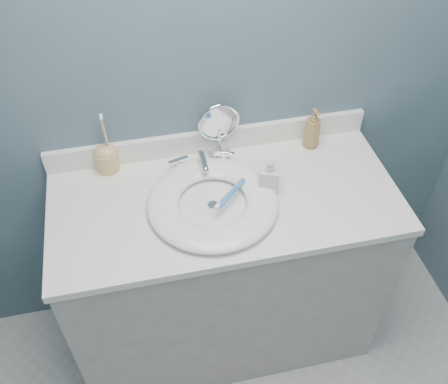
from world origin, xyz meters
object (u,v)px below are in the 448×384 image
object	(u,v)px
soap_bottle_clear	(269,174)
makeup_mirror	(219,128)
toothbrush_holder	(106,157)
soap_bottle_amber	(313,128)

from	to	relation	value
soap_bottle_clear	makeup_mirror	bearing A→B (deg)	140.00
makeup_mirror	toothbrush_holder	distance (m)	0.42
toothbrush_holder	soap_bottle_clear	bearing A→B (deg)	-22.82
soap_bottle_amber	toothbrush_holder	bearing A→B (deg)	165.06
makeup_mirror	soap_bottle_amber	size ratio (longest dim) A/B	1.39
makeup_mirror	soap_bottle_amber	xyz separation A→B (m)	(0.36, -0.02, -0.04)
soap_bottle_clear	toothbrush_holder	distance (m)	0.59
soap_bottle_amber	soap_bottle_clear	distance (m)	0.30
soap_bottle_amber	soap_bottle_clear	bearing A→B (deg)	-151.29
makeup_mirror	soap_bottle_amber	world-z (taller)	makeup_mirror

